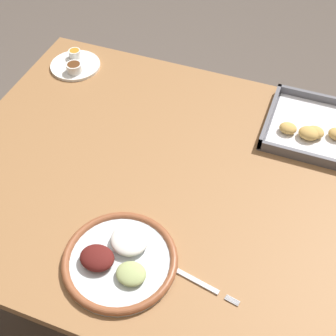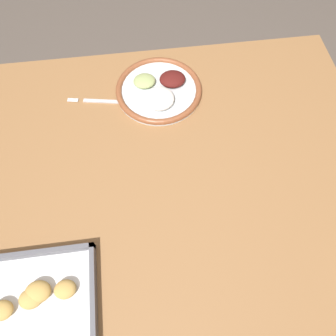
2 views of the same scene
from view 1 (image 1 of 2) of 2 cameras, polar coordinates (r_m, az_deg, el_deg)
name	(u,v)px [view 1 (image 1 of 2)]	position (r m, az deg, el deg)	size (l,w,h in m)	color
ground_plane	(169,291)	(1.93, 0.11, -14.76)	(8.00, 8.00, 0.00)	#564C44
dining_table	(169,194)	(1.40, 0.15, -3.22)	(1.28, 1.01, 0.71)	olive
dinner_plate	(120,259)	(1.17, -5.89, -10.94)	(0.29, 0.29, 0.05)	silver
fork	(193,279)	(1.15, 3.04, -13.36)	(0.22, 0.05, 0.00)	silver
saucer_plate	(75,64)	(1.73, -11.27, 12.28)	(0.18, 0.18, 0.04)	white
baking_tray	(331,133)	(1.52, 19.26, 4.04)	(0.41, 0.29, 0.04)	#595960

